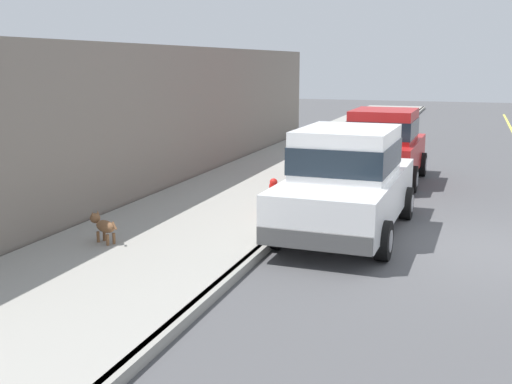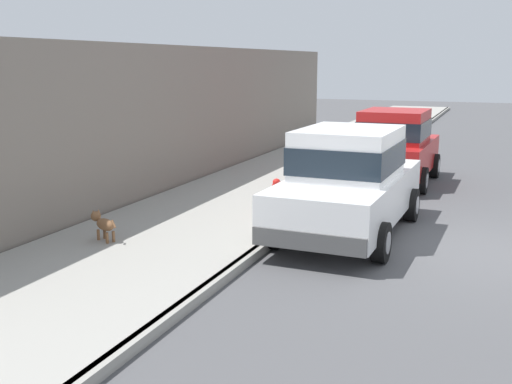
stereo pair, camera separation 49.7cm
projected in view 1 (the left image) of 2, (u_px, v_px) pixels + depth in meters
name	position (u px, v px, depth m)	size (l,w,h in m)	color
ground_plane	(471.00, 248.00, 10.39)	(80.00, 80.00, 0.00)	#4C4C4F
curb	(288.00, 227.00, 11.40)	(0.16, 64.00, 0.14)	gray
sidewalk	(198.00, 219.00, 11.98)	(3.60, 64.00, 0.14)	#99968E
car_white_sedan	(347.00, 180.00, 11.10)	(2.11, 4.64, 1.92)	white
car_red_hatchback	(384.00, 145.00, 15.85)	(2.00, 3.82, 1.88)	red
dog_brown	(103.00, 225.00, 10.17)	(0.71, 0.38, 0.49)	brown
fire_hydrant	(273.00, 198.00, 11.96)	(0.34, 0.24, 0.72)	red
building_facade	(188.00, 114.00, 16.04)	(0.50, 20.00, 3.43)	slate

